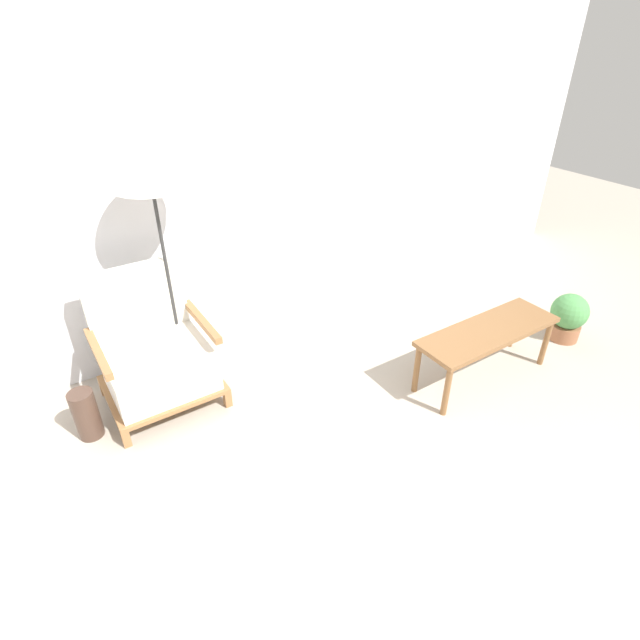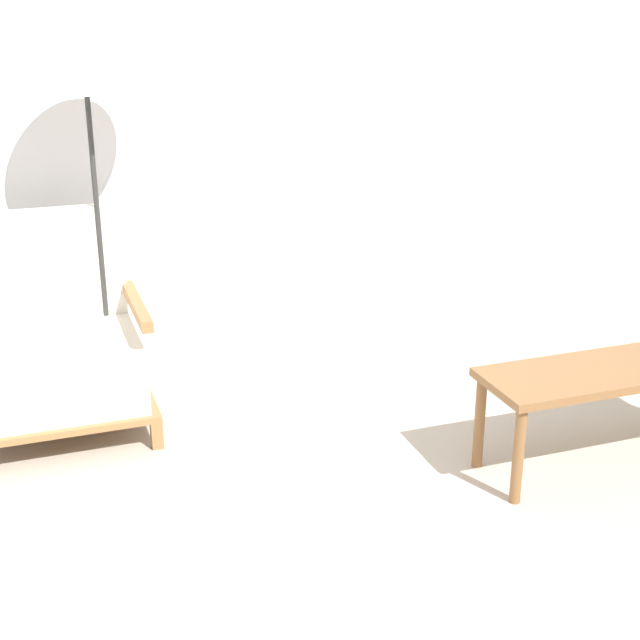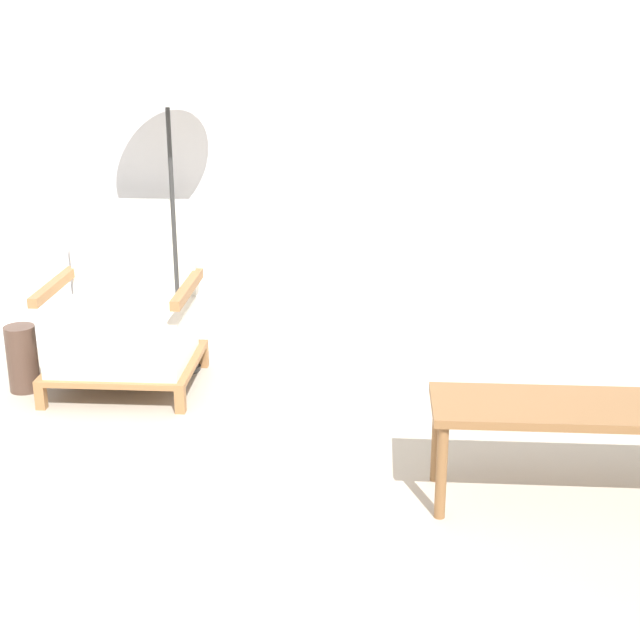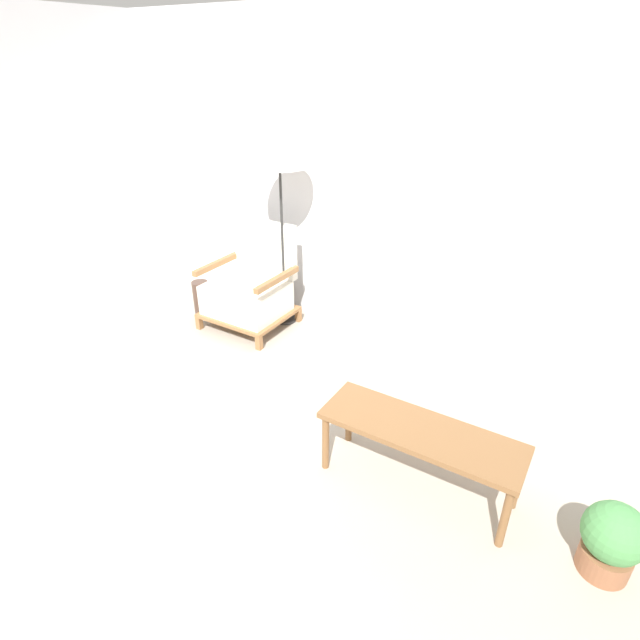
% 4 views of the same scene
% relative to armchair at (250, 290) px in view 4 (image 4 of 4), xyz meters
% --- Properties ---
extents(ground_plane, '(14.00, 14.00, 0.00)m').
position_rel_armchair_xyz_m(ground_plane, '(0.97, -1.93, -0.36)').
color(ground_plane, '#A89E8E').
extents(wall_back, '(8.00, 0.06, 2.70)m').
position_rel_armchair_xyz_m(wall_back, '(0.97, 0.55, 0.99)').
color(wall_back, silver).
rests_on(wall_back, ground_plane).
extents(armchair, '(0.76, 0.67, 0.96)m').
position_rel_armchair_xyz_m(armchair, '(0.00, 0.00, 0.00)').
color(armchair, olive).
rests_on(armchair, ground_plane).
extents(floor_lamp, '(0.50, 0.50, 1.71)m').
position_rel_armchair_xyz_m(floor_lamp, '(0.24, 0.22, 1.20)').
color(floor_lamp, '#2D2D2D').
rests_on(floor_lamp, ground_plane).
extents(coffee_table, '(1.16, 0.38, 0.44)m').
position_rel_armchair_xyz_m(coffee_table, '(2.14, -1.11, 0.03)').
color(coffee_table, brown).
rests_on(coffee_table, ground_plane).
extents(vase, '(0.16, 0.16, 0.36)m').
position_rel_armchair_xyz_m(vase, '(-0.53, -0.12, -0.18)').
color(vase, '#473328').
rests_on(vase, ground_plane).
extents(potted_plant, '(0.30, 0.30, 0.42)m').
position_rel_armchair_xyz_m(potted_plant, '(3.16, -1.13, -0.13)').
color(potted_plant, '#935B3D').
rests_on(potted_plant, ground_plane).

